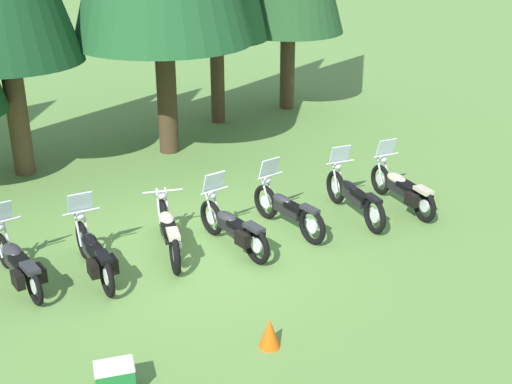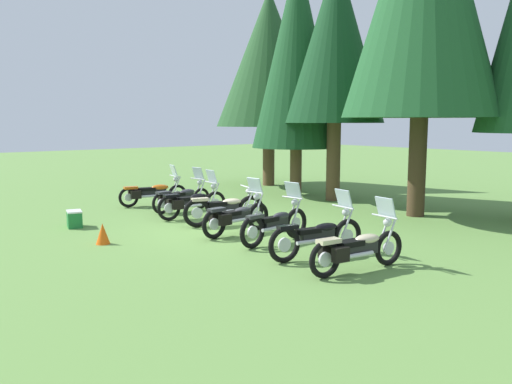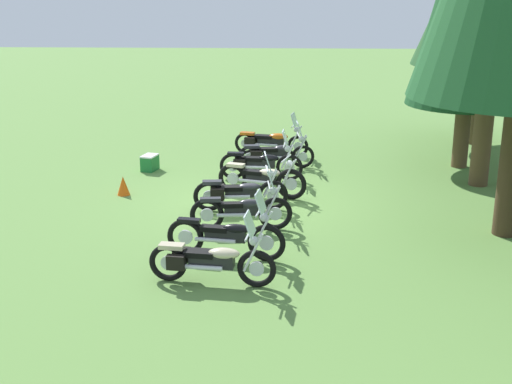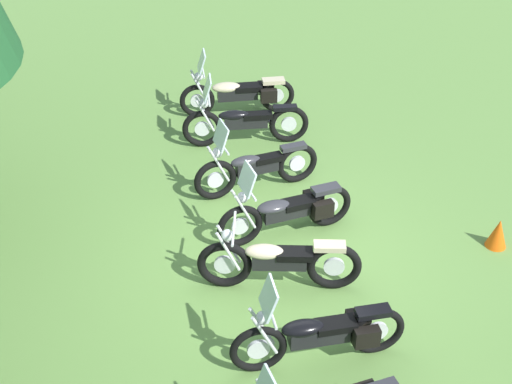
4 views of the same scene
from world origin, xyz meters
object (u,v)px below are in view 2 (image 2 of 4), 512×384
object	(u,v)px
motorcycle_6	(318,235)
motorcycle_0	(153,192)
pine_tree_0	(269,59)
pine_tree_1	(297,51)
motorcycle_3	(225,208)
pine_tree_2	(336,40)
traffic_cone	(103,234)
motorcycle_7	(357,248)
motorcycle_4	(236,216)
motorcycle_5	(276,223)
motorcycle_1	(181,197)
motorcycle_2	(192,202)
picnic_cooler	(74,219)

from	to	relation	value
motorcycle_6	motorcycle_0	bearing A→B (deg)	94.53
pine_tree_0	pine_tree_1	bearing A→B (deg)	-22.16
motorcycle_6	motorcycle_3	bearing A→B (deg)	91.38
pine_tree_2	traffic_cone	xyz separation A→B (m)	(1.28, -9.12, -5.29)
motorcycle_7	motorcycle_0	bearing A→B (deg)	91.90
traffic_cone	motorcycle_6	bearing A→B (deg)	36.44
motorcycle_4	motorcycle_5	xyz separation A→B (m)	(1.32, 0.15, 0.00)
motorcycle_0	pine_tree_1	bearing A→B (deg)	0.64
motorcycle_3	motorcycle_5	distance (m)	2.48
motorcycle_3	pine_tree_0	size ratio (longest dim) A/B	0.27
motorcycle_0	traffic_cone	bearing A→B (deg)	-117.95
motorcycle_1	motorcycle_7	world-z (taller)	motorcycle_7
motorcycle_0	motorcycle_6	world-z (taller)	motorcycle_6
pine_tree_1	motorcycle_2	bearing A→B (deg)	-74.06
motorcycle_0	motorcycle_3	size ratio (longest dim) A/B	1.02
motorcycle_0	motorcycle_3	world-z (taller)	motorcycle_0
motorcycle_0	motorcycle_2	bearing A→B (deg)	-82.29
traffic_cone	pine_tree_1	bearing A→B (deg)	109.03
motorcycle_4	motorcycle_7	world-z (taller)	motorcycle_4
motorcycle_3	pine_tree_2	size ratio (longest dim) A/B	0.27
motorcycle_1	pine_tree_1	bearing A→B (deg)	-0.81
pine_tree_2	picnic_cooler	world-z (taller)	pine_tree_2
motorcycle_7	traffic_cone	xyz separation A→B (m)	(-5.17, -2.74, -0.22)
motorcycle_4	pine_tree_2	world-z (taller)	pine_tree_2
motorcycle_2	motorcycle_6	xyz separation A→B (m)	(5.48, -0.43, -0.00)
motorcycle_0	motorcycle_6	distance (m)	8.25
motorcycle_7	pine_tree_0	distance (m)	14.47
motorcycle_6	pine_tree_0	size ratio (longest dim) A/B	0.28
motorcycle_4	motorcycle_3	bearing A→B (deg)	61.46
motorcycle_1	motorcycle_5	bearing A→B (deg)	-101.95
motorcycle_7	motorcycle_2	bearing A→B (deg)	91.63
motorcycle_1	motorcycle_3	xyz separation A→B (m)	(2.70, -0.28, 0.01)
motorcycle_4	pine_tree_0	world-z (taller)	pine_tree_0
motorcycle_2	motorcycle_6	size ratio (longest dim) A/B	0.96
picnic_cooler	traffic_cone	xyz separation A→B (m)	(2.33, -0.22, 0.02)
motorcycle_0	traffic_cone	xyz separation A→B (m)	(4.25, -3.58, -0.22)
motorcycle_0	pine_tree_2	xyz separation A→B (m)	(2.97, 5.54, 5.07)
motorcycle_6	traffic_cone	bearing A→B (deg)	135.45
motorcycle_6	pine_tree_0	distance (m)	13.45
pine_tree_1	motorcycle_7	bearing A→B (deg)	-37.35
motorcycle_1	motorcycle_2	distance (m)	1.28
motorcycle_5	pine_tree_1	bearing A→B (deg)	37.78
motorcycle_7	pine_tree_2	distance (m)	10.39
motorcycle_5	motorcycle_7	bearing A→B (deg)	-103.86
motorcycle_2	motorcycle_6	distance (m)	5.49
motorcycle_5	picnic_cooler	bearing A→B (deg)	116.12
picnic_cooler	motorcycle_1	bearing A→B (deg)	96.28
motorcycle_0	motorcycle_6	xyz separation A→B (m)	(8.23, -0.64, 0.01)
pine_tree_0	pine_tree_1	world-z (taller)	pine_tree_1
motorcycle_5	pine_tree_0	bearing A→B (deg)	44.74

